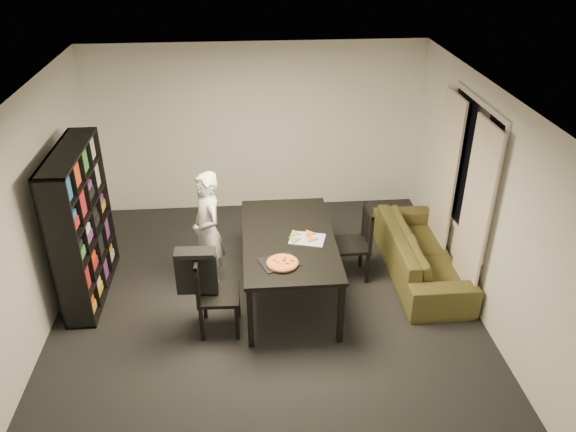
{
  "coord_description": "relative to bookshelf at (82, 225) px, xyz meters",
  "views": [
    {
      "loc": [
        -0.19,
        -5.33,
        4.27
      ],
      "look_at": [
        0.29,
        0.45,
        1.05
      ],
      "focal_mm": 35.0,
      "sensor_mm": 36.0,
      "label": 1
    }
  ],
  "objects": [
    {
      "name": "pizza_slices",
      "position": [
        2.6,
        -0.27,
        -0.12
      ],
      "size": [
        0.45,
        0.41,
        0.01
      ],
      "primitive_type": null,
      "rotation": [
        0.0,
        0.0,
        0.31
      ],
      "color": "#E09646",
      "rests_on": "dining_table"
    },
    {
      "name": "draped_jacket",
      "position": [
        1.39,
        -0.84,
        -0.14
      ],
      "size": [
        0.46,
        0.21,
        0.54
      ],
      "rotation": [
        0.0,
        0.0,
        1.53
      ],
      "color": "black",
      "rests_on": "chair_left"
    },
    {
      "name": "room",
      "position": [
        2.16,
        -0.6,
        0.35
      ],
      "size": [
        5.01,
        5.51,
        2.61
      ],
      "color": "black",
      "rests_on": "ground"
    },
    {
      "name": "kitchen_towel",
      "position": [
        2.66,
        -0.32,
        -0.13
      ],
      "size": [
        0.47,
        0.4,
        0.01
      ],
      "primitive_type": "cube",
      "rotation": [
        0.0,
        0.0,
        -0.28
      ],
      "color": "silver",
      "rests_on": "dining_table"
    },
    {
      "name": "dining_table",
      "position": [
        2.44,
        -0.25,
        -0.2
      ],
      "size": [
        1.09,
        1.96,
        0.82
      ],
      "color": "black",
      "rests_on": "room"
    },
    {
      "name": "pepperoni_pizza",
      "position": [
        2.32,
        -0.83,
        -0.11
      ],
      "size": [
        0.35,
        0.35,
        0.03
      ],
      "rotation": [
        0.0,
        0.0,
        -0.2
      ],
      "color": "#9B542D",
      "rests_on": "dining_table"
    },
    {
      "name": "curtain_right",
      "position": [
        4.56,
        0.52,
        0.2
      ],
      "size": [
        0.03,
        0.7,
        2.25
      ],
      "primitive_type": "cube",
      "color": "beige",
      "rests_on": "room"
    },
    {
      "name": "baking_tray",
      "position": [
        2.29,
        -0.78,
        -0.13
      ],
      "size": [
        0.48,
        0.44,
        0.01
      ],
      "primitive_type": "cube",
      "rotation": [
        0.0,
        0.0,
        0.34
      ],
      "color": "black",
      "rests_on": "dining_table"
    },
    {
      "name": "curtain_left",
      "position": [
        4.56,
        -0.52,
        0.2
      ],
      "size": [
        0.03,
        0.7,
        2.25
      ],
      "primitive_type": "cube",
      "color": "beige",
      "rests_on": "room"
    },
    {
      "name": "window_frame",
      "position": [
        4.64,
        -0.0,
        0.55
      ],
      "size": [
        0.03,
        1.52,
        1.72
      ],
      "primitive_type": "cube",
      "color": "white",
      "rests_on": "room"
    },
    {
      "name": "sofa",
      "position": [
        4.2,
        0.06,
        -0.64
      ],
      "size": [
        0.82,
        2.11,
        0.61
      ],
      "primitive_type": "imported",
      "rotation": [
        0.0,
        0.0,
        1.57
      ],
      "color": "#463D1C",
      "rests_on": "room"
    },
    {
      "name": "person",
      "position": [
        1.47,
        0.07,
        -0.18
      ],
      "size": [
        0.57,
        0.66,
        1.54
      ],
      "primitive_type": "imported",
      "rotation": [
        0.0,
        0.0,
        -1.14
      ],
      "color": "white",
      "rests_on": "room"
    },
    {
      "name": "window_pane",
      "position": [
        4.64,
        -0.0,
        0.55
      ],
      "size": [
        0.02,
        1.4,
        1.6
      ],
      "primitive_type": "cube",
      "color": "black",
      "rests_on": "room"
    },
    {
      "name": "chair_right",
      "position": [
        3.35,
        0.08,
        -0.39
      ],
      "size": [
        0.47,
        0.47,
        0.98
      ],
      "rotation": [
        0.0,
        0.0,
        -1.54
      ],
      "color": "black",
      "rests_on": "room"
    },
    {
      "name": "bookshelf",
      "position": [
        0.0,
        0.0,
        0.0
      ],
      "size": [
        0.35,
        1.5,
        1.9
      ],
      "primitive_type": "cube",
      "color": "black",
      "rests_on": "room"
    },
    {
      "name": "chair_left",
      "position": [
        1.52,
        -0.85,
        -0.39
      ],
      "size": [
        0.47,
        0.47,
        0.98
      ],
      "rotation": [
        0.0,
        0.0,
        1.53
      ],
      "color": "black",
      "rests_on": "room"
    }
  ]
}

